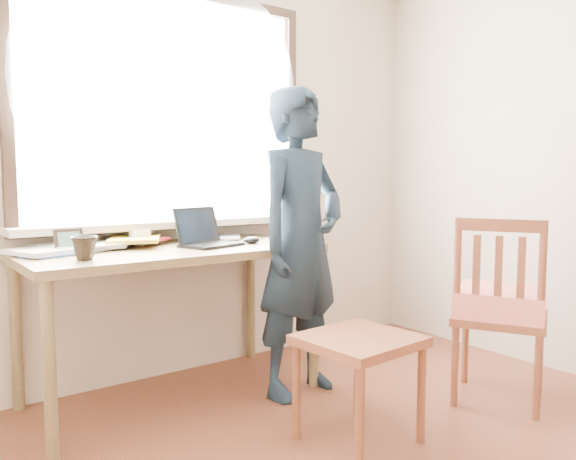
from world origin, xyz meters
TOP-DOWN VIEW (x-y plane):
  - room_shell at (-0.02, 0.20)m, footprint 3.52×4.02m
  - desk at (-0.37, 1.63)m, footprint 1.54×0.77m
  - laptop at (-0.18, 1.59)m, footprint 0.36×0.32m
  - mug_white at (-0.47, 1.82)m, footprint 0.14×0.14m
  - mug_dark at (-0.88, 1.45)m, footprint 0.16×0.16m
  - mouse at (0.08, 1.53)m, footprint 0.10×0.07m
  - desk_clutter at (-0.83, 1.80)m, footprint 0.86×0.51m
  - book_a at (-0.81, 1.81)m, footprint 0.23×0.30m
  - book_b at (0.01, 1.87)m, footprint 0.26×0.28m
  - picture_frame at (-0.87, 1.73)m, footprint 0.14×0.02m
  - work_chair at (0.09, 0.66)m, footprint 0.51×0.49m
  - side_chair at (1.01, 0.54)m, footprint 0.61×0.61m
  - person at (0.24, 1.29)m, footprint 0.68×0.52m

SIDE VIEW (x-z plane):
  - work_chair at x=0.09m, z-range 0.17..0.66m
  - side_chair at x=1.01m, z-range 0.02..1.02m
  - desk at x=-0.37m, z-range 0.33..1.15m
  - book_b at x=0.01m, z-range 0.83..0.84m
  - book_a at x=-0.81m, z-range 0.83..0.85m
  - person at x=0.24m, z-range 0.00..1.69m
  - mouse at x=0.08m, z-range 0.83..0.87m
  - desk_clutter at x=-0.83m, z-range 0.83..0.88m
  - mug_white at x=-0.47m, z-range 0.83..0.92m
  - laptop at x=-0.18m, z-range 0.77..0.98m
  - mug_dark at x=-0.88m, z-range 0.83..0.93m
  - picture_frame at x=-0.87m, z-range 0.83..0.94m
  - room_shell at x=-0.02m, z-range 0.33..2.94m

